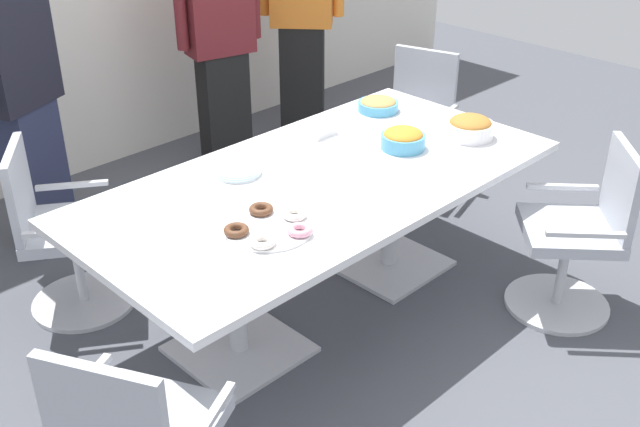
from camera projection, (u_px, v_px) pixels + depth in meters
name	position (u px, v px, depth m)	size (l,w,h in m)	color
ground_plane	(320.00, 305.00, 4.06)	(10.00, 10.00, 0.01)	#4C4F56
conference_table	(320.00, 200.00, 3.75)	(2.40, 1.20, 0.75)	white
office_chair_1	(579.00, 240.00, 3.85)	(0.76, 0.76, 0.91)	silver
office_chair_2	(413.00, 129.00, 5.11)	(0.67, 0.67, 0.91)	silver
office_chair_3	(62.00, 238.00, 3.86)	(0.75, 0.75, 0.91)	silver
person_standing_0	(19.00, 89.00, 4.12)	(0.59, 0.38, 1.86)	#232842
person_standing_1	(220.00, 41.00, 5.13)	(0.61, 0.31, 1.75)	black
person_standing_2	(302.00, 12.00, 5.49)	(0.46, 0.51, 1.89)	black
snack_bowl_pretzels	(470.00, 127.00, 4.09)	(0.25, 0.25, 0.12)	white
snack_bowl_cookies	(378.00, 104.00, 4.44)	(0.24, 0.24, 0.08)	#4C9EC6
snack_bowl_chips_orange	(403.00, 139.00, 3.97)	(0.23, 0.23, 0.11)	#4C9EC6
donut_platter	(270.00, 227.00, 3.24)	(0.38, 0.38, 0.04)	white
plate_stack	(238.00, 171.00, 3.71)	(0.23, 0.23, 0.04)	white
napkin_pile	(318.00, 128.00, 4.15)	(0.16, 0.16, 0.07)	white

